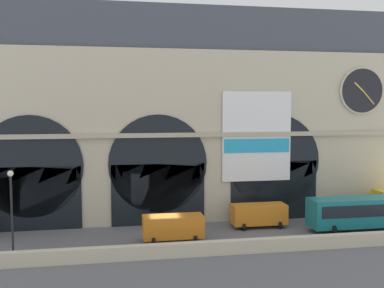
{
  "coord_description": "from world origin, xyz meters",
  "views": [
    {
      "loc": [
        -4.28,
        -37.61,
        11.53
      ],
      "look_at": [
        3.33,
        5.0,
        7.87
      ],
      "focal_mm": 41.58,
      "sensor_mm": 36.0,
      "label": 1
    }
  ],
  "objects_px": {
    "bus_east": "(366,212)",
    "van_center": "(173,227)",
    "street_lamp_quayside": "(12,204)",
    "van_mideast": "(259,214)"
  },
  "relations": [
    {
      "from": "van_center",
      "to": "street_lamp_quayside",
      "type": "height_order",
      "value": "street_lamp_quayside"
    },
    {
      "from": "van_mideast",
      "to": "bus_east",
      "type": "distance_m",
      "value": 9.93
    },
    {
      "from": "street_lamp_quayside",
      "to": "van_mideast",
      "type": "bearing_deg",
      "value": 16.65
    },
    {
      "from": "van_center",
      "to": "street_lamp_quayside",
      "type": "xyz_separation_m",
      "value": [
        -12.33,
        -3.34,
        3.17
      ]
    },
    {
      "from": "bus_east",
      "to": "van_center",
      "type": "bearing_deg",
      "value": -179.75
    },
    {
      "from": "van_mideast",
      "to": "bus_east",
      "type": "xyz_separation_m",
      "value": [
        9.49,
        -2.86,
        0.54
      ]
    },
    {
      "from": "street_lamp_quayside",
      "to": "van_center",
      "type": "bearing_deg",
      "value": 15.17
    },
    {
      "from": "van_mideast",
      "to": "street_lamp_quayside",
      "type": "bearing_deg",
      "value": -163.35
    },
    {
      "from": "van_mideast",
      "to": "bus_east",
      "type": "relative_size",
      "value": 0.47
    },
    {
      "from": "street_lamp_quayside",
      "to": "bus_east",
      "type": "bearing_deg",
      "value": 6.4
    }
  ]
}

